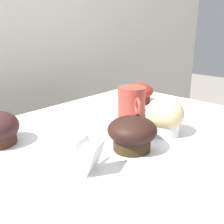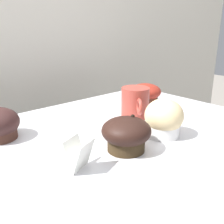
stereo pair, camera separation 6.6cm
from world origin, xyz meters
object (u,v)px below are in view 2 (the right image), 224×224
(muffin_back_left, at_px, (164,119))
(coffee_cup, at_px, (135,102))
(muffin_front_center, at_px, (145,93))
(muffin_back_right, at_px, (126,134))

(muffin_back_left, height_order, coffee_cup, muffin_back_left)
(muffin_front_center, height_order, muffin_back_left, muffin_back_left)
(muffin_back_left, distance_m, coffee_cup, 0.15)
(muffin_front_center, relative_size, coffee_cup, 0.96)
(muffin_front_center, xyz_separation_m, muffin_back_right, (-0.30, -0.21, 0.00))
(muffin_front_center, distance_m, coffee_cup, 0.15)
(coffee_cup, bearing_deg, muffin_front_center, 30.21)
(muffin_front_center, xyz_separation_m, muffin_back_left, (-0.18, -0.21, 0.01))
(coffee_cup, bearing_deg, muffin_back_left, -108.99)
(muffin_back_left, height_order, muffin_back_right, muffin_back_left)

